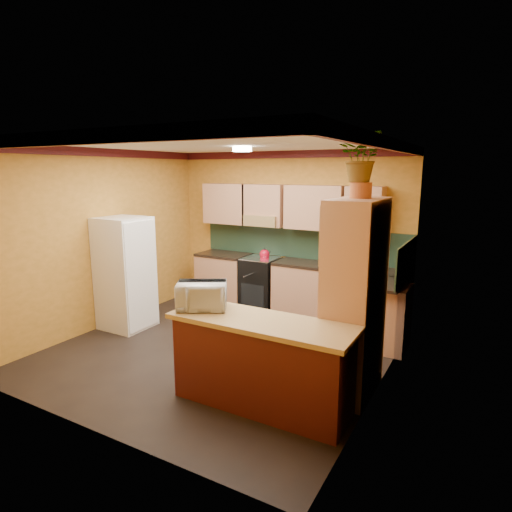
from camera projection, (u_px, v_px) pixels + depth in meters
The scene contains 15 objects.
room_shell at pixel (231, 193), 5.59m from camera, with size 4.24×4.24×2.72m.
base_cabinets_back at pixel (294, 289), 7.10m from camera, with size 3.65×0.60×0.88m, color tan.
countertop_back at pixel (294, 262), 7.01m from camera, with size 3.65×0.62×0.04m, color black.
stove at pixel (261, 284), 7.40m from camera, with size 0.58×0.58×0.91m, color black.
kettle at pixel (265, 254), 7.20m from camera, with size 0.17×0.17×0.18m, color #B30B24, non-canonical shape.
sink at pixel (340, 265), 6.63m from camera, with size 0.48×0.40×0.03m, color silver.
base_cabinets_right at pixel (377, 316), 5.81m from camera, with size 0.60×0.80×0.88m, color tan.
countertop_right at pixel (379, 283), 5.72m from camera, with size 0.62×0.80×0.04m, color black.
fridge at pixel (125, 273), 6.48m from camera, with size 0.68×0.66×1.70m, color white.
pantry at pixel (354, 298), 4.52m from camera, with size 0.48×0.90×2.10m, color tan.
fern_pot at pixel (361, 190), 4.34m from camera, with size 0.22×0.22×0.16m, color #AB5429.
fern at pixel (362, 157), 4.27m from camera, with size 0.45×0.39×0.50m, color tan.
breakfast_bar at pixel (261, 366), 4.32m from camera, with size 1.80×0.55×0.88m, color #4D1212.
bar_top at pixel (261, 322), 4.23m from camera, with size 1.90×0.65×0.05m, color tan.
microwave at pixel (202, 296), 4.54m from camera, with size 0.52×0.35×0.29m, color white.
Camera 1 is at (3.06, -4.49, 2.38)m, focal length 30.00 mm.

